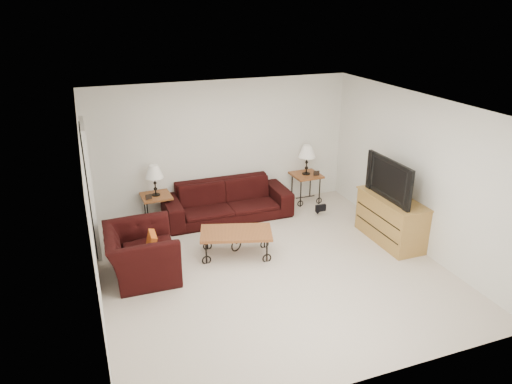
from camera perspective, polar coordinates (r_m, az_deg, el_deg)
ground at (r=7.43m, az=1.90°, el=-9.08°), size 5.00×5.00×0.00m
wall_back at (r=9.10m, az=-3.96°, el=5.42°), size 5.00×0.02×2.50m
wall_front at (r=4.90m, az=13.36°, el=-10.40°), size 5.00×0.02×2.50m
wall_left at (r=6.42m, az=-19.12°, el=-3.00°), size 0.02×5.00×2.50m
wall_right at (r=8.10m, az=18.63°, el=2.20°), size 0.02×5.00×2.50m
ceiling at (r=6.51m, az=2.18°, el=10.16°), size 5.00×5.00×0.00m
doorway at (r=8.04m, az=-19.22°, el=0.21°), size 0.08×0.94×2.04m
sofa at (r=8.95m, az=-3.44°, el=-1.02°), size 2.35×0.92×0.69m
side_table_left at (r=8.89m, az=-11.69°, el=-2.06°), size 0.54×0.54×0.56m
side_table_right at (r=9.71m, az=5.93°, el=0.49°), size 0.56×0.56×0.60m
lamp_left at (r=8.68m, az=-11.97°, el=1.35°), size 0.33×0.33×0.56m
lamp_right at (r=9.51m, az=6.07°, el=3.83°), size 0.35×0.35×0.60m
photo_frame_left at (r=8.61m, az=-12.67°, el=-0.57°), size 0.11×0.04×0.09m
photo_frame_right at (r=9.53m, az=7.22°, el=2.24°), size 0.12×0.04×0.10m
coffee_table at (r=7.69m, az=-2.36°, el=-6.15°), size 1.25×0.91×0.42m
armchair at (r=7.27m, az=-13.51°, el=-7.08°), size 1.02×1.17×0.74m
throw_pillow at (r=7.18m, az=-12.37°, el=-6.06°), size 0.10×0.34×0.34m
tv_stand at (r=8.38m, az=15.78°, el=-3.14°), size 0.55×1.31×0.79m
television at (r=8.10m, az=16.19°, el=1.54°), size 0.15×1.18×0.68m
backpack at (r=9.21m, az=7.41°, el=-1.44°), size 0.38×0.34×0.41m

